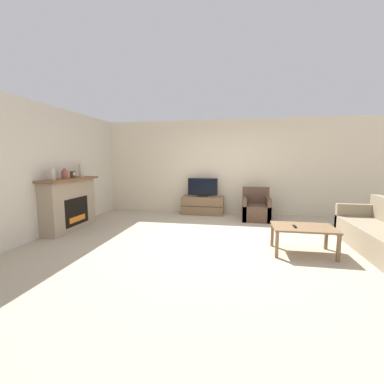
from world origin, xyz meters
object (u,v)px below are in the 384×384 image
object	(u,v)px
mantel_vase_right	(81,170)
fireplace	(69,204)
mantel_vase_left	(53,174)
mantel_vase_centre_left	(65,174)
tv_stand	(203,205)
coffee_table	(303,230)
tv	(203,188)
mantel_clock	(73,174)
remote	(295,226)
armchair	(256,209)

from	to	relation	value
mantel_vase_right	fireplace	bearing A→B (deg)	-92.04
mantel_vase_left	mantel_vase_centre_left	bearing A→B (deg)	90.00
tv_stand	coffee_table	distance (m)	3.49
mantel_vase_left	mantel_vase_centre_left	xyz separation A→B (m)	(-0.00, 0.36, -0.03)
tv	fireplace	bearing A→B (deg)	-141.82
mantel_vase_centre_left	mantel_clock	bearing A→B (deg)	89.84
mantel_vase_left	remote	xyz separation A→B (m)	(4.64, -0.23, -0.81)
mantel_vase_left	mantel_clock	world-z (taller)	mantel_vase_left
tv_stand	remote	size ratio (longest dim) A/B	7.96
mantel_clock	armchair	world-z (taller)	mantel_clock
fireplace	mantel_vase_centre_left	distance (m)	0.68
mantel_vase_centre_left	remote	size ratio (longest dim) A/B	1.45
mantel_vase_left	tv	xyz separation A→B (m)	(2.70, 2.61, -0.52)
coffee_table	remote	size ratio (longest dim) A/B	6.58
mantel_vase_centre_left	mantel_vase_right	world-z (taller)	mantel_vase_right
remote	mantel_clock	bearing A→B (deg)	168.17
coffee_table	tv_stand	bearing A→B (deg)	126.78
mantel_vase_centre_left	mantel_vase_right	distance (m)	0.60
coffee_table	mantel_vase_centre_left	bearing A→B (deg)	173.64
mantel_vase_left	coffee_table	bearing A→B (deg)	-2.11
mantel_vase_left	remote	size ratio (longest dim) A/B	1.76
tv_stand	tv	size ratio (longest dim) A/B	1.41
tv	armchair	world-z (taller)	tv
mantel_vase_centre_left	mantel_clock	xyz separation A→B (m)	(0.00, 0.28, -0.02)
fireplace	tv_stand	world-z (taller)	fireplace
armchair	remote	world-z (taller)	armchair
remote	fireplace	bearing A→B (deg)	170.11
mantel_vase_left	armchair	distance (m)	4.82
mantel_vase_centre_left	armchair	world-z (taller)	mantel_vase_centre_left
mantel_clock	coffee_table	size ratio (longest dim) A/B	0.15
mantel_vase_centre_left	tv	size ratio (longest dim) A/B	0.26
tv	armchair	distance (m)	1.60
mantel_clock	tv_stand	xyz separation A→B (m)	(2.70, 1.98, -0.98)
fireplace	mantel_vase_right	bearing A→B (deg)	87.96
mantel_clock	tv	size ratio (longest dim) A/B	0.18
tv	mantel_vase_centre_left	bearing A→B (deg)	-140.13
tv_stand	armchair	xyz separation A→B (m)	(1.47, -0.42, 0.02)
mantel_vase_centre_left	armchair	bearing A→B (deg)	23.82
mantel_vase_left	tv	bearing A→B (deg)	44.05
armchair	tv	bearing A→B (deg)	164.26
armchair	coffee_table	world-z (taller)	armchair
mantel_clock	coffee_table	world-z (taller)	mantel_clock
mantel_vase_centre_left	coffee_table	world-z (taller)	mantel_vase_centre_left
mantel_vase_right	tv_stand	xyz separation A→B (m)	(2.70, 1.66, -1.06)
fireplace	tv	world-z (taller)	fireplace
mantel_vase_left	mantel_vase_right	world-z (taller)	mantel_vase_right
tv	remote	distance (m)	3.45
coffee_table	remote	bearing A→B (deg)	-159.16
mantel_vase_centre_left	remote	xyz separation A→B (m)	(4.64, -0.59, -0.79)
mantel_vase_left	coffee_table	world-z (taller)	mantel_vase_left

